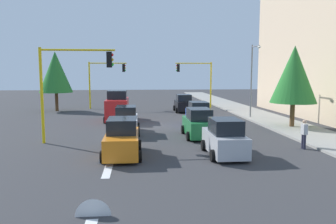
{
  "coord_description": "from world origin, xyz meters",
  "views": [
    {
      "loc": [
        26.71,
        -1.59,
        4.34
      ],
      "look_at": [
        0.33,
        0.79,
        1.2
      ],
      "focal_mm": 35.1,
      "sensor_mm": 36.0,
      "label": 1
    }
  ],
  "objects": [
    {
      "name": "pedestrian_crossing",
      "position": [
        8.96,
        7.85,
        0.91
      ],
      "size": [
        0.4,
        0.24,
        1.7
      ],
      "color": "#262638",
      "rests_on": "ground"
    },
    {
      "name": "delivery_van_red",
      "position": [
        -3.38,
        -3.52,
        1.28
      ],
      "size": [
        4.8,
        2.22,
        2.77
      ],
      "color": "red",
      "rests_on": "ground"
    },
    {
      "name": "sidewalk_kerb",
      "position": [
        -5.0,
        10.5,
        0.07
      ],
      "size": [
        80.0,
        4.0,
        0.15
      ],
      "primitive_type": "cube",
      "color": "gray",
      "rests_on": "ground"
    },
    {
      "name": "lane_arrow_near",
      "position": [
        11.51,
        -3.0,
        0.01
      ],
      "size": [
        2.4,
        1.1,
        1.1
      ],
      "color": "silver",
      "rests_on": "ground"
    },
    {
      "name": "traffic_signal_far_left",
      "position": [
        -14.0,
        5.7,
        4.04
      ],
      "size": [
        0.36,
        4.59,
        5.71
      ],
      "color": "yellow",
      "rests_on": "ground"
    },
    {
      "name": "car_black",
      "position": [
        -9.86,
        3.47,
        0.9
      ],
      "size": [
        3.92,
        2.06,
        1.98
      ],
      "color": "black",
      "rests_on": "ground"
    },
    {
      "name": "car_blue",
      "position": [
        -0.32,
        3.4,
        0.9
      ],
      "size": [
        3.84,
        1.93,
        1.98
      ],
      "color": "blue",
      "rests_on": "ground"
    },
    {
      "name": "car_silver",
      "position": [
        10.02,
        2.92,
        0.9
      ],
      "size": [
        3.85,
        1.97,
        1.98
      ],
      "color": "#B2B5BA",
      "rests_on": "ground"
    },
    {
      "name": "car_green",
      "position": [
        4.85,
        2.47,
        0.9
      ],
      "size": [
        4.14,
        1.99,
        1.98
      ],
      "color": "#1E7238",
      "rests_on": "ground"
    },
    {
      "name": "ground_plane",
      "position": [
        0.0,
        0.0,
        0.0
      ],
      "size": [
        120.0,
        120.0,
        0.0
      ],
      "primitive_type": "plane",
      "color": "#353538"
    },
    {
      "name": "lane_arrow_mid",
      "position": [
        17.51,
        -3.0,
        0.01
      ],
      "size": [
        2.4,
        1.1,
        1.1
      ],
      "color": "silver",
      "rests_on": "ground"
    },
    {
      "name": "tree_roadside_near",
      "position": [
        2.0,
        10.5,
        4.23
      ],
      "size": [
        3.56,
        3.56,
        6.47
      ],
      "color": "brown",
      "rests_on": "ground"
    },
    {
      "name": "street_lamp_curbside",
      "position": [
        -3.61,
        9.2,
        4.35
      ],
      "size": [
        2.15,
        0.28,
        7.0
      ],
      "color": "slate",
      "rests_on": "ground"
    },
    {
      "name": "tree_opposite_side",
      "position": [
        -12.0,
        -11.0,
        4.46
      ],
      "size": [
        3.74,
        3.74,
        6.81
      ],
      "color": "brown",
      "rests_on": "ground"
    },
    {
      "name": "car_white",
      "position": [
        3.13,
        -2.49,
        0.9
      ],
      "size": [
        4.17,
        1.93,
        1.98
      ],
      "color": "white",
      "rests_on": "ground"
    },
    {
      "name": "traffic_signal_far_right",
      "position": [
        -14.0,
        -5.7,
        4.03
      ],
      "size": [
        0.36,
        4.59,
        5.7
      ],
      "color": "yellow",
      "rests_on": "ground"
    },
    {
      "name": "car_orange",
      "position": [
        9.61,
        -2.47,
        0.9
      ],
      "size": [
        4.09,
        2.01,
        1.98
      ],
      "color": "orange",
      "rests_on": "ground"
    },
    {
      "name": "traffic_signal_near_right",
      "position": [
        6.0,
        -5.73,
        4.16
      ],
      "size": [
        0.36,
        4.59,
        5.9
      ],
      "color": "yellow",
      "rests_on": "ground"
    }
  ]
}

